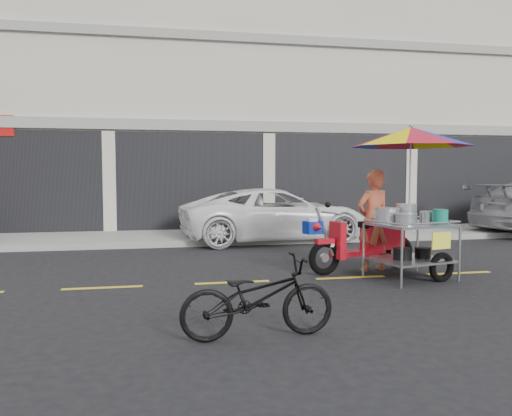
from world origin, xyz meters
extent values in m
plane|color=black|center=(0.00, 0.00, 0.00)|extent=(90.00, 90.00, 0.00)
cube|color=gray|center=(0.00, 5.50, 0.07)|extent=(45.00, 3.00, 0.15)
cube|color=beige|center=(0.00, 10.50, 4.00)|extent=(36.00, 8.00, 8.00)
cube|color=black|center=(0.00, 6.47, 1.45)|extent=(35.28, 0.06, 2.90)
cube|color=gray|center=(0.00, 6.45, 3.10)|extent=(36.00, 0.12, 0.30)
cube|color=gray|center=(0.00, 6.45, 5.60)|extent=(36.00, 0.12, 0.25)
cube|color=gold|center=(0.00, 0.00, 0.00)|extent=(42.00, 0.10, 0.01)
imported|color=white|center=(-0.21, 4.70, 0.68)|extent=(5.08, 2.72, 1.36)
imported|color=black|center=(-2.11, -2.72, 0.44)|extent=(1.69, 0.67, 0.87)
torus|color=black|center=(-0.36, 0.29, 0.30)|extent=(0.62, 0.26, 0.61)
torus|color=black|center=(1.19, 0.66, 0.30)|extent=(0.62, 0.26, 0.61)
cylinder|color=#9EA0A5|center=(-0.36, 0.29, 0.30)|extent=(0.16, 0.10, 0.15)
cylinder|color=#9EA0A5|center=(1.19, 0.66, 0.30)|extent=(0.16, 0.10, 0.15)
cube|color=red|center=(-0.36, 0.29, 0.59)|extent=(0.36, 0.20, 0.09)
cylinder|color=#9EA0A5|center=(-0.36, 0.29, 0.75)|extent=(0.39, 0.14, 0.86)
cube|color=red|center=(-0.10, 0.35, 0.59)|extent=(0.21, 0.38, 0.64)
cube|color=red|center=(0.36, 0.46, 0.34)|extent=(0.90, 0.49, 0.09)
cube|color=red|center=(0.83, 0.58, 0.59)|extent=(0.84, 0.46, 0.43)
cube|color=black|center=(0.73, 0.55, 0.83)|extent=(0.73, 0.41, 0.11)
cylinder|color=#9EA0A5|center=(-0.24, 0.32, 1.07)|extent=(0.17, 0.58, 0.04)
sphere|color=black|center=(-0.23, 0.54, 1.20)|extent=(0.11, 0.11, 0.11)
cylinder|color=white|center=(-0.24, 0.32, 0.51)|extent=(0.15, 0.15, 0.05)
cube|color=#072196|center=(-0.59, 0.24, 0.83)|extent=(0.32, 0.29, 0.21)
cylinder|color=white|center=(-0.59, 0.24, 0.96)|extent=(0.21, 0.21, 0.05)
cone|color=red|center=(-0.55, 0.06, 0.85)|extent=(0.24, 0.27, 0.19)
torus|color=black|center=(1.32, -0.57, 0.23)|extent=(0.50, 0.22, 0.49)
cylinder|color=#9EA0A5|center=(0.47, -0.88, 0.45)|extent=(0.05, 0.05, 0.91)
cylinder|color=#9EA0A5|center=(0.24, 0.05, 0.45)|extent=(0.05, 0.05, 0.91)
cylinder|color=#9EA0A5|center=(1.61, -0.61, 0.45)|extent=(0.05, 0.05, 0.91)
cylinder|color=#9EA0A5|center=(1.38, 0.32, 0.45)|extent=(0.05, 0.05, 0.91)
cube|color=#9EA0A5|center=(0.93, -0.28, 0.32)|extent=(1.37, 1.21, 0.03)
cube|color=#9EA0A5|center=(0.93, -0.28, 0.91)|extent=(1.37, 1.21, 0.04)
cylinder|color=#9EA0A5|center=(1.04, -0.75, 0.97)|extent=(1.15, 0.30, 0.03)
cylinder|color=#9EA0A5|center=(0.81, 0.19, 0.97)|extent=(1.15, 0.30, 0.03)
cylinder|color=#9EA0A5|center=(0.35, -0.42, 0.97)|extent=(0.25, 0.94, 0.03)
cylinder|color=#9EA0A5|center=(1.50, -0.14, 0.97)|extent=(0.25, 0.94, 0.03)
cylinder|color=#9EA0A5|center=(0.81, 0.19, 0.32)|extent=(0.23, 0.79, 0.04)
cylinder|color=#9EA0A5|center=(0.81, 0.19, 0.85)|extent=(0.23, 0.79, 0.04)
cube|color=#FFEF38|center=(1.20, -0.74, 0.69)|extent=(0.37, 0.11, 0.27)
cylinder|color=#B7B7BC|center=(0.56, -0.15, 1.04)|extent=(0.49, 0.49, 0.23)
cylinder|color=#B7B7BC|center=(0.97, -0.03, 1.07)|extent=(0.41, 0.41, 0.28)
cylinder|color=#B7B7BC|center=(1.31, -0.13, 1.01)|extent=(0.31, 0.31, 0.16)
cylinder|color=#B7B7BC|center=(0.71, -0.53, 1.01)|extent=(0.39, 0.39, 0.16)
cylinder|color=#127865|center=(1.35, -0.45, 1.05)|extent=(0.28, 0.28, 0.23)
cylinder|color=black|center=(0.77, -0.32, 0.43)|extent=(0.36, 0.36, 0.19)
cylinder|color=black|center=(1.18, -0.22, 0.42)|extent=(0.31, 0.31, 0.17)
cylinder|color=#9EA0A5|center=(0.95, -0.16, 1.71)|extent=(0.03, 0.03, 1.60)
sphere|color=#9EA0A5|center=(0.95, -0.16, 2.53)|extent=(0.06, 0.06, 0.06)
imported|color=#C55637|center=(0.62, 0.53, 0.90)|extent=(0.74, 0.57, 1.81)
camera|label=1|loc=(-3.10, -7.81, 1.75)|focal=35.00mm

